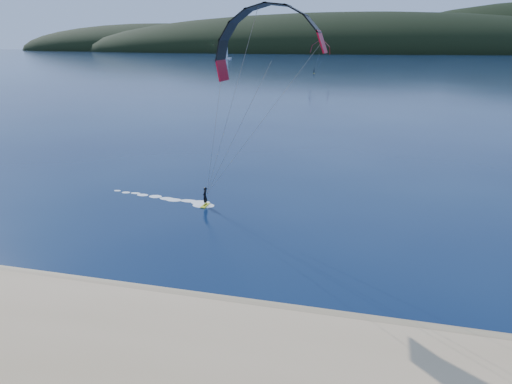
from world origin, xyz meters
TOP-DOWN VIEW (x-y plane):
  - ground at (0.00, 0.00)m, footprint 1800.00×1800.00m
  - wet_sand at (0.00, 4.50)m, footprint 220.00×2.50m
  - headland at (0.63, 745.28)m, footprint 1200.00×310.00m
  - kitesurfer_near at (0.83, 14.34)m, footprint 21.89×9.26m
  - kitesurfer_far at (-20.57, 206.01)m, footprint 9.21×7.93m
  - sailboat at (-127.15, 398.31)m, footprint 8.26×5.42m

SIDE VIEW (x-z plane):
  - ground at x=0.00m, z-range 0.00..0.00m
  - headland at x=0.63m, z-range -70.00..70.00m
  - wet_sand at x=0.00m, z-range 0.00..0.10m
  - sailboat at x=-127.15m, z-range -5.10..6.86m
  - kitesurfer_far at x=-20.57m, z-range 3.57..15.97m
  - kitesurfer_near at x=0.83m, z-range 4.21..20.06m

